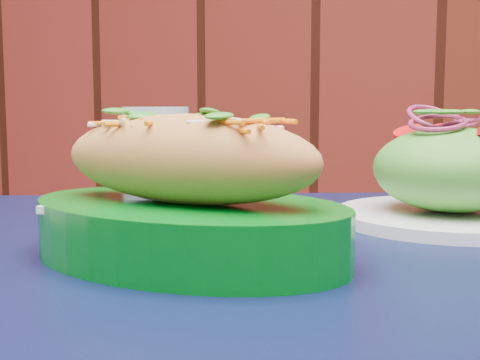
# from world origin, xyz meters

# --- Properties ---
(banh_mi_basket) EXTENTS (0.31, 0.24, 0.13)m
(banh_mi_basket) POSITION_xyz_m (-0.24, 1.24, 0.80)
(banh_mi_basket) COLOR #006211
(banh_mi_basket) RESTS_ON cafe_table
(salad_plate) EXTENTS (0.24, 0.24, 0.12)m
(salad_plate) POSITION_xyz_m (-0.03, 1.47, 0.80)
(salad_plate) COLOR white
(salad_plate) RESTS_ON cafe_table
(water_glass) EXTENTS (0.07, 0.07, 0.12)m
(water_glass) POSITION_xyz_m (-0.35, 1.44, 0.81)
(water_glass) COLOR silver
(water_glass) RESTS_ON cafe_table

